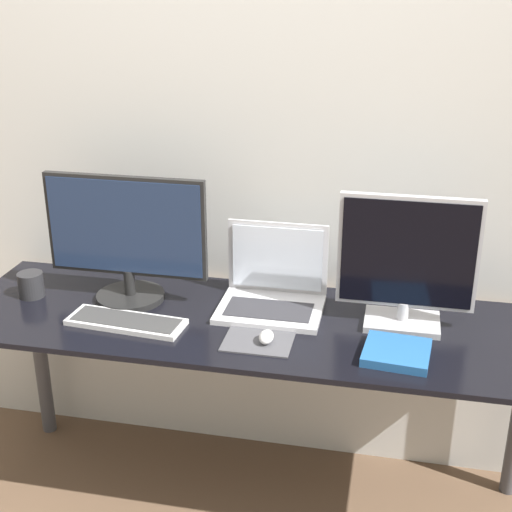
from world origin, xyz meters
TOP-DOWN VIEW (x-y plane):
  - wall_back at (0.00, 0.66)m, footprint 7.00×0.05m
  - desk at (0.00, 0.30)m, footprint 1.90×0.59m
  - monitor_left at (-0.43, 0.36)m, footprint 0.54×0.23m
  - monitor_right at (0.47, 0.36)m, footprint 0.42×0.16m
  - laptop at (0.05, 0.41)m, footprint 0.33×0.26m
  - keyboard at (-0.37, 0.19)m, footprint 0.38×0.16m
  - mousepad at (0.05, 0.17)m, footprint 0.20×0.17m
  - mouse at (0.08, 0.16)m, footprint 0.04×0.07m
  - book at (0.46, 0.16)m, footprint 0.20×0.20m
  - mug at (-0.76, 0.32)m, footprint 0.08×0.08m

SIDE VIEW (x-z plane):
  - desk at x=0.00m, z-range 0.25..0.96m
  - mousepad at x=0.05m, z-range 0.71..0.72m
  - keyboard at x=-0.37m, z-range 0.71..0.73m
  - book at x=0.46m, z-range 0.71..0.74m
  - mouse at x=0.08m, z-range 0.72..0.75m
  - mug at x=-0.76m, z-range 0.71..0.80m
  - laptop at x=0.05m, z-range 0.65..0.91m
  - monitor_right at x=0.47m, z-range 0.71..1.13m
  - monitor_left at x=-0.43m, z-range 0.72..1.14m
  - wall_back at x=0.00m, z-range 0.00..2.50m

